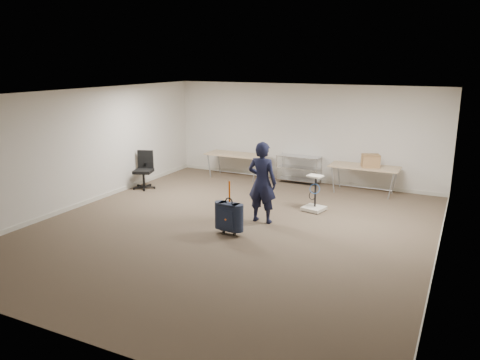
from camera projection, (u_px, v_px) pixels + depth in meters
The scene contains 10 objects.
ground at pixel (232, 228), 9.87m from camera, with size 9.00×9.00×0.00m, color #4D3E2E.
room_shell at pixel (259, 208), 11.05m from camera, with size 8.00×9.00×9.00m.
folding_table_left at pixel (236, 156), 13.94m from camera, with size 1.80×0.75×0.73m.
folding_table_right at pixel (364, 168), 12.32m from camera, with size 1.80×0.75×0.73m.
wire_shelf at pixel (299, 168), 13.41m from camera, with size 1.22×0.47×0.80m.
person at pixel (262, 182), 10.04m from camera, with size 0.65×0.43×1.78m, color black.
suitcase at pixel (229, 217), 9.41m from camera, with size 0.42×0.26×1.11m.
office_chair at pixel (144, 177), 12.88m from camera, with size 0.62×0.63×1.03m.
equipment_cart at pixel (314, 202), 10.95m from camera, with size 0.55×0.55×0.86m.
cardboard_box at pixel (371, 161), 12.18m from camera, with size 0.44×0.33×0.33m, color #A06B4A.
Camera 1 is at (4.26, -8.28, 3.43)m, focal length 35.00 mm.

